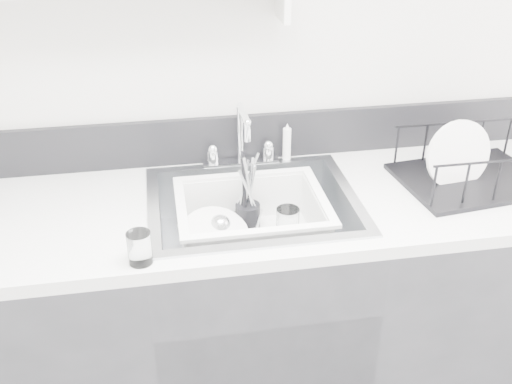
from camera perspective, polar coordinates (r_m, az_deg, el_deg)
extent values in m
cube|color=silver|center=(1.95, -1.80, 13.25)|extent=(3.50, 0.02, 2.60)
cube|color=#2B2B2F|center=(2.11, -0.24, -12.18)|extent=(3.20, 0.62, 0.88)
cube|color=silver|center=(1.84, -0.27, -1.41)|extent=(3.20, 0.62, 0.04)
cube|color=black|center=(2.06, -1.67, 5.19)|extent=(3.20, 0.02, 0.16)
cube|color=silver|center=(2.05, -1.46, 2.86)|extent=(0.26, 0.06, 0.02)
cylinder|color=silver|center=(2.03, -4.13, 3.33)|extent=(0.04, 0.04, 0.05)
cylinder|color=silver|center=(2.05, 1.16, 3.74)|extent=(0.04, 0.04, 0.05)
cylinder|color=silver|center=(2.01, -1.50, 5.47)|extent=(0.02, 0.02, 0.20)
cylinder|color=silver|center=(1.90, -1.20, 7.46)|extent=(0.02, 0.15, 0.02)
cylinder|color=white|center=(2.05, 2.96, 4.75)|extent=(0.03, 0.03, 0.14)
cube|color=silver|center=(1.87, 2.57, 17.56)|extent=(0.02, 0.14, 0.10)
cylinder|color=white|center=(1.88, -3.52, -5.19)|extent=(0.23, 0.23, 0.01)
cylinder|color=white|center=(1.88, -3.40, -4.74)|extent=(0.22, 0.22, 0.01)
cylinder|color=white|center=(1.86, -3.87, -4.02)|extent=(0.26, 0.25, 0.09)
cylinder|color=black|center=(1.94, -0.79, -2.49)|extent=(0.08, 0.08, 0.10)
cylinder|color=silver|center=(1.90, -1.21, -0.06)|extent=(0.01, 0.05, 0.20)
cylinder|color=silver|center=(1.90, -0.35, -0.52)|extent=(0.02, 0.04, 0.18)
cylinder|color=black|center=(1.89, -1.13, 0.40)|extent=(0.01, 0.06, 0.22)
cylinder|color=white|center=(1.91, 3.03, -3.02)|extent=(0.09, 0.09, 0.11)
cylinder|color=white|center=(1.57, -11.02, -5.24)|extent=(0.08, 0.08, 0.09)
imported|color=white|center=(1.84, 2.69, -5.77)|extent=(0.13, 0.13, 0.03)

